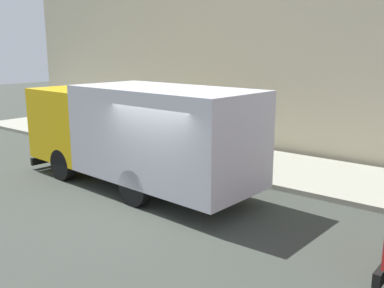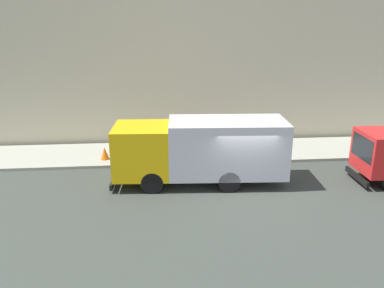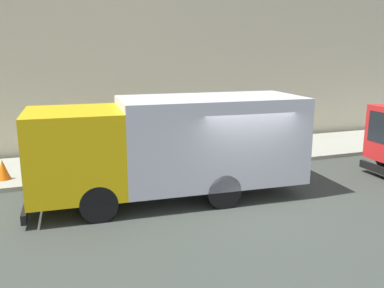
{
  "view_description": "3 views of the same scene",
  "coord_description": "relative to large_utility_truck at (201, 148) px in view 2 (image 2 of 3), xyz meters",
  "views": [
    {
      "loc": [
        -7.08,
        -6.56,
        3.75
      ],
      "look_at": [
        1.55,
        0.28,
        1.31
      ],
      "focal_mm": 39.57,
      "sensor_mm": 36.0,
      "label": 1
    },
    {
      "loc": [
        -14.79,
        3.54,
        6.85
      ],
      "look_at": [
        1.25,
        2.12,
        1.69
      ],
      "focal_mm": 35.79,
      "sensor_mm": 36.0,
      "label": 2
    },
    {
      "loc": [
        -9.54,
        4.91,
        4.07
      ],
      "look_at": [
        1.23,
        1.05,
        1.45
      ],
      "focal_mm": 38.14,
      "sensor_mm": 36.0,
      "label": 3
    }
  ],
  "objects": [
    {
      "name": "ground",
      "position": [
        -0.92,
        -1.76,
        -1.59
      ],
      "size": [
        80.0,
        80.0,
        0.0
      ],
      "primitive_type": "plane",
      "color": "#393E37"
    },
    {
      "name": "large_utility_truck",
      "position": [
        0.0,
        0.0,
        0.0
      ],
      "size": [
        2.81,
        7.63,
        2.84
      ],
      "rotation": [
        0.0,
        0.0,
        -0.06
      ],
      "color": "#E4B10D",
      "rests_on": "ground"
    },
    {
      "name": "sidewalk",
      "position": [
        3.93,
        -1.76,
        -1.52
      ],
      "size": [
        3.69,
        30.0,
        0.14
      ],
      "primitive_type": "cube",
      "color": "#9C9B8C",
      "rests_on": "ground"
    },
    {
      "name": "traffic_cone_orange",
      "position": [
        3.03,
        4.6,
        -1.13
      ],
      "size": [
        0.44,
        0.44,
        0.63
      ],
      "primitive_type": "cone",
      "color": "orange",
      "rests_on": "sidewalk"
    },
    {
      "name": "building_facade",
      "position": [
        6.27,
        -1.76,
        3.12
      ],
      "size": [
        0.5,
        30.0,
        9.42
      ],
      "primitive_type": "cube",
      "color": "beige",
      "rests_on": "ground"
    },
    {
      "name": "pedestrian_walking",
      "position": [
        3.56,
        0.29,
        -0.55
      ],
      "size": [
        0.53,
        0.53,
        1.7
      ],
      "rotation": [
        0.0,
        0.0,
        5.17
      ],
      "color": "black",
      "rests_on": "sidewalk"
    }
  ]
}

